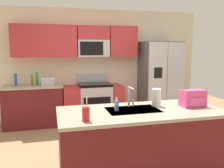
# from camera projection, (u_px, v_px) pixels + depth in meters

# --- Properties ---
(ground_plane) EXTENTS (9.00, 9.00, 0.00)m
(ground_plane) POSITION_uv_depth(u_px,v_px,m) (120.00, 153.00, 3.86)
(ground_plane) COLOR #997A56
(ground_plane) RESTS_ON ground
(kitchen_wall_unit) EXTENTS (5.20, 0.43, 2.60)m
(kitchen_wall_unit) POSITION_uv_depth(u_px,v_px,m) (90.00, 58.00, 5.60)
(kitchen_wall_unit) COLOR beige
(kitchen_wall_unit) RESTS_ON ground
(back_counter) EXTENTS (1.26, 0.63, 0.90)m
(back_counter) POSITION_uv_depth(u_px,v_px,m) (34.00, 106.00, 5.16)
(back_counter) COLOR maroon
(back_counter) RESTS_ON ground
(range_oven) EXTENTS (1.36, 0.61, 1.10)m
(range_oven) POSITION_uv_depth(u_px,v_px,m) (93.00, 103.00, 5.49)
(range_oven) COLOR #B7BABF
(range_oven) RESTS_ON ground
(refrigerator) EXTENTS (0.90, 0.76, 1.85)m
(refrigerator) POSITION_uv_depth(u_px,v_px,m) (160.00, 80.00, 5.75)
(refrigerator) COLOR #4C4F54
(refrigerator) RESTS_ON ground
(island_counter) EXTENTS (2.13, 0.94, 0.90)m
(island_counter) POSITION_uv_depth(u_px,v_px,m) (141.00, 143.00, 3.11)
(island_counter) COLOR maroon
(island_counter) RESTS_ON ground
(toaster) EXTENTS (0.28, 0.16, 0.18)m
(toaster) POSITION_uv_depth(u_px,v_px,m) (48.00, 81.00, 5.12)
(toaster) COLOR #B7BABF
(toaster) RESTS_ON back_counter
(pepper_mill) EXTENTS (0.05, 0.05, 0.24)m
(pepper_mill) POSITION_uv_depth(u_px,v_px,m) (32.00, 80.00, 5.08)
(pepper_mill) COLOR brown
(pepper_mill) RESTS_ON back_counter
(bottle_blue) EXTENTS (0.06, 0.06, 0.27)m
(bottle_blue) POSITION_uv_depth(u_px,v_px,m) (16.00, 80.00, 5.00)
(bottle_blue) COLOR blue
(bottle_blue) RESTS_ON back_counter
(bottle_green) EXTENTS (0.06, 0.06, 0.29)m
(bottle_green) POSITION_uv_depth(u_px,v_px,m) (37.00, 78.00, 5.15)
(bottle_green) COLOR green
(bottle_green) RESTS_ON back_counter
(sink_faucet) EXTENTS (0.08, 0.21, 0.28)m
(sink_faucet) POSITION_uv_depth(u_px,v_px,m) (130.00, 95.00, 3.18)
(sink_faucet) COLOR #B7BABF
(sink_faucet) RESTS_ON island_counter
(drink_cup_red) EXTENTS (0.08, 0.08, 0.28)m
(drink_cup_red) POSITION_uv_depth(u_px,v_px,m) (86.00, 114.00, 2.57)
(drink_cup_red) COLOR red
(drink_cup_red) RESTS_ON island_counter
(soap_dispenser) EXTENTS (0.06, 0.06, 0.17)m
(soap_dispenser) POSITION_uv_depth(u_px,v_px,m) (117.00, 105.00, 3.01)
(soap_dispenser) COLOR #4C8CD8
(soap_dispenser) RESTS_ON island_counter
(paper_towel_roll) EXTENTS (0.12, 0.12, 0.24)m
(paper_towel_roll) POSITION_uv_depth(u_px,v_px,m) (156.00, 97.00, 3.25)
(paper_towel_roll) COLOR white
(paper_towel_roll) RESTS_ON island_counter
(backpack) EXTENTS (0.32, 0.22, 0.23)m
(backpack) POSITION_uv_depth(u_px,v_px,m) (193.00, 98.00, 3.23)
(backpack) COLOR #EA4C93
(backpack) RESTS_ON island_counter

